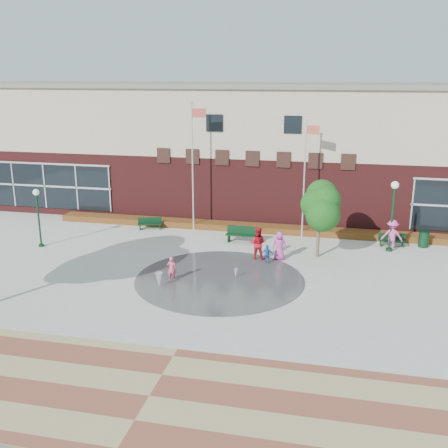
% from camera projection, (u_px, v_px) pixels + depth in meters
% --- Properties ---
extents(ground, '(120.00, 120.00, 0.00)m').
position_uv_depth(ground, '(205.00, 305.00, 23.19)').
color(ground, '#666056').
rests_on(ground, ground).
extents(plaza_concrete, '(46.00, 18.00, 0.01)m').
position_uv_depth(plaza_concrete, '(224.00, 272.00, 26.94)').
color(plaza_concrete, '#A8A8A0').
rests_on(plaza_concrete, ground).
extents(paver_band, '(46.00, 6.00, 0.01)m').
position_uv_depth(paver_band, '(149.00, 396.00, 16.62)').
color(paver_band, brown).
rests_on(paver_band, ground).
extents(splash_pad, '(8.40, 8.40, 0.01)m').
position_uv_depth(splash_pad, '(220.00, 280.00, 26.00)').
color(splash_pad, '#383A3D').
rests_on(splash_pad, ground).
extents(library_building, '(44.40, 10.40, 9.20)m').
position_uv_depth(library_building, '(264.00, 147.00, 38.29)').
color(library_building, '#511B1C').
rests_on(library_building, ground).
extents(flower_bed, '(26.00, 1.20, 0.40)m').
position_uv_depth(flower_bed, '(249.00, 231.00, 34.07)').
color(flower_bed, maroon).
rests_on(flower_bed, ground).
extents(flagpole_left, '(0.97, 0.17, 8.24)m').
position_uv_depth(flagpole_left, '(193.00, 160.00, 32.97)').
color(flagpole_left, silver).
rests_on(flagpole_left, ground).
extents(flagpole_right, '(0.86, 0.36, 7.34)m').
position_uv_depth(flagpole_right, '(305.00, 172.00, 31.63)').
color(flagpole_right, silver).
rests_on(flagpole_right, ground).
extents(lamp_left, '(0.37, 0.37, 3.48)m').
position_uv_depth(lamp_left, '(38.00, 211.00, 30.34)').
color(lamp_left, '#0D331A').
rests_on(lamp_left, ground).
extents(lamp_right, '(0.43, 0.43, 4.10)m').
position_uv_depth(lamp_right, '(393.00, 208.00, 29.46)').
color(lamp_right, '#0D331A').
rests_on(lamp_right, ground).
extents(bench_left, '(1.61, 0.86, 0.78)m').
position_uv_depth(bench_left, '(150.00, 226.00, 34.27)').
color(bench_left, '#0D331A').
rests_on(bench_left, ground).
extents(bench_mid, '(1.97, 0.61, 0.98)m').
position_uv_depth(bench_mid, '(242.00, 238.00, 31.58)').
color(bench_mid, '#0D331A').
rests_on(bench_mid, ground).
extents(bench_right, '(1.57, 0.55, 0.77)m').
position_uv_depth(bench_right, '(392.00, 242.00, 30.91)').
color(bench_right, '#0D331A').
rests_on(bench_right, ground).
extents(trash_can, '(0.62, 0.62, 1.01)m').
position_uv_depth(trash_can, '(424.00, 239.00, 30.72)').
color(trash_can, '#0D331A').
rests_on(trash_can, ground).
extents(tree_mid, '(2.52, 2.52, 4.25)m').
position_uv_depth(tree_mid, '(320.00, 203.00, 28.37)').
color(tree_mid, '#4B402D').
rests_on(tree_mid, ground).
extents(water_jet_a, '(0.37, 0.37, 0.71)m').
position_uv_depth(water_jet_a, '(159.00, 287.00, 25.07)').
color(water_jet_a, white).
rests_on(water_jet_a, ground).
extents(water_jet_b, '(0.20, 0.20, 0.45)m').
position_uv_depth(water_jet_b, '(236.00, 278.00, 26.23)').
color(water_jet_b, white).
rests_on(water_jet_b, ground).
extents(child_splash, '(0.48, 0.34, 1.25)m').
position_uv_depth(child_splash, '(172.00, 269.00, 25.71)').
color(child_splash, '#D9506A').
rests_on(child_splash, ground).
extents(adult_red, '(0.90, 0.71, 1.82)m').
position_uv_depth(adult_red, '(257.00, 243.00, 28.62)').
color(adult_red, '#B4121D').
rests_on(adult_red, ground).
extents(adult_pink, '(0.80, 0.53, 1.60)m').
position_uv_depth(adult_pink, '(280.00, 246.00, 28.58)').
color(adult_pink, '#C93D9F').
rests_on(adult_pink, ground).
extents(child_blue, '(0.63, 0.28, 1.07)m').
position_uv_depth(child_blue, '(267.00, 254.00, 28.01)').
color(child_blue, '#1F60AC').
rests_on(child_blue, ground).
extents(person_bench, '(1.22, 0.75, 1.83)m').
position_uv_depth(person_bench, '(392.00, 235.00, 30.01)').
color(person_bench, '#E5439C').
rests_on(person_bench, ground).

